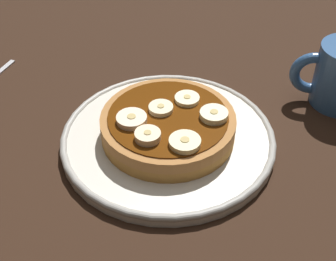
{
  "coord_description": "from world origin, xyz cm",
  "views": [
    {
      "loc": [
        -5.66,
        41.35,
        37.74
      ],
      "look_at": [
        0.0,
        0.0,
        2.01
      ],
      "focal_mm": 50.86,
      "sensor_mm": 36.0,
      "label": 1
    }
  ],
  "objects": [
    {
      "name": "pancake_stack",
      "position": [
        0.11,
        0.13,
        2.71
      ],
      "size": [
        15.53,
        15.56,
        2.91
      ],
      "color": "#B17735",
      "rests_on": "plate"
    },
    {
      "name": "banana_slice_4",
      "position": [
        3.86,
        1.5,
        4.44
      ],
      "size": [
        3.42,
        3.42,
        0.92
      ],
      "color": "#F9E2BF",
      "rests_on": "pancake_stack"
    },
    {
      "name": "banana_slice_0",
      "position": [
        0.95,
        -0.96,
        4.38
      ],
      "size": [
        2.83,
        2.83,
        0.8
      ],
      "color": "beige",
      "rests_on": "pancake_stack"
    },
    {
      "name": "banana_slice_1",
      "position": [
        -5.12,
        -0.51,
        4.46
      ],
      "size": [
        3.19,
        3.19,
        0.97
      ],
      "color": "#F7F2C1",
      "rests_on": "pancake_stack"
    },
    {
      "name": "ground_plane",
      "position": [
        0.0,
        0.0,
        -1.5
      ],
      "size": [
        140.0,
        140.0,
        3.0
      ],
      "primitive_type": "cube",
      "color": "black"
    },
    {
      "name": "plate",
      "position": [
        0.0,
        0.0,
        0.82
      ],
      "size": [
        25.05,
        25.05,
        1.52
      ],
      "color": "silver",
      "rests_on": "ground_plane"
    },
    {
      "name": "banana_slice_5",
      "position": [
        -1.82,
        -3.22,
        4.34
      ],
      "size": [
        2.93,
        2.93,
        0.72
      ],
      "color": "#FDF1BC",
      "rests_on": "pancake_stack"
    },
    {
      "name": "banana_slice_2",
      "position": [
        -2.39,
        4.46,
        4.41
      ],
      "size": [
        3.39,
        3.39,
        0.86
      ],
      "color": "#FBEFB4",
      "rests_on": "pancake_stack"
    },
    {
      "name": "banana_slice_3",
      "position": [
        1.61,
        4.11,
        4.52
      ],
      "size": [
        2.82,
        2.82,
        1.07
      ],
      "color": "#FEE3B5",
      "rests_on": "pancake_stack"
    }
  ]
}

